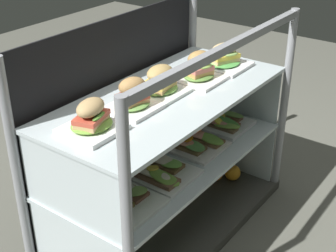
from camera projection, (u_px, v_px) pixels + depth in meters
ground_plane at (168, 227)px, 2.20m from camera, size 6.00×6.00×0.02m
case_base_deck at (168, 221)px, 2.18m from camera, size 1.13×0.54×0.04m
case_frame at (142, 119)px, 2.03m from camera, size 1.13×0.54×0.90m
riser_lower_tier at (168, 189)px, 2.10m from camera, size 1.06×0.47×0.30m
shelf_lower_glass at (168, 157)px, 2.03m from camera, size 1.08×0.49×0.02m
riser_upper_tier at (168, 128)px, 1.96m from camera, size 1.06×0.47×0.26m
shelf_upper_glass at (168, 96)px, 1.90m from camera, size 1.08×0.49×0.02m
plated_roll_sandwich_right_of_center at (92, 120)px, 1.60m from camera, size 0.18×0.18×0.11m
plated_roll_sandwich_near_right_corner at (133, 98)px, 1.75m from camera, size 0.17×0.17×0.12m
plated_roll_sandwich_mid_right at (160, 83)px, 1.88m from camera, size 0.19×0.19×0.11m
plated_roll_sandwich_mid_left at (199, 70)px, 1.99m from camera, size 0.19×0.19×0.13m
plated_roll_sandwich_far_left at (224, 59)px, 2.14m from camera, size 0.20×0.20×0.11m
open_sandwich_tray_far_left at (115, 196)px, 1.74m from camera, size 0.22×0.32×0.07m
open_sandwich_tray_mid_right at (155, 169)px, 1.90m from camera, size 0.22×0.32×0.06m
open_sandwich_tray_near_left_corner at (190, 141)px, 2.10m from camera, size 0.22×0.32×0.06m
open_sandwich_tray_right_of_center at (217, 120)px, 2.27m from camera, size 0.22×0.32×0.06m
juice_bottle_back_center at (90, 251)px, 1.83m from camera, size 0.06×0.06×0.26m
juice_bottle_front_left_end at (105, 240)px, 1.93m from camera, size 0.06×0.06×0.20m
juice_bottle_front_second at (123, 224)px, 1.98m from camera, size 0.06×0.06×0.23m
juice_bottle_back_left at (142, 214)px, 2.07m from camera, size 0.07×0.07×0.22m
juice_bottle_front_fourth at (151, 201)px, 2.14m from camera, size 0.06×0.06×0.22m
juice_bottle_front_middle at (170, 190)px, 2.18m from camera, size 0.07×0.07×0.25m
juice_bottle_near_post at (180, 178)px, 2.28m from camera, size 0.06×0.06×0.24m
juice_bottle_back_right at (193, 170)px, 2.34m from camera, size 0.06×0.06×0.22m
orange_fruit_beside_bottles at (215, 173)px, 2.42m from camera, size 0.07×0.07×0.07m
orange_fruit_near_left_post at (203, 161)px, 2.52m from camera, size 0.08×0.08×0.08m
orange_fruit_rolled_forward at (233, 173)px, 2.42m from camera, size 0.08×0.08×0.08m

